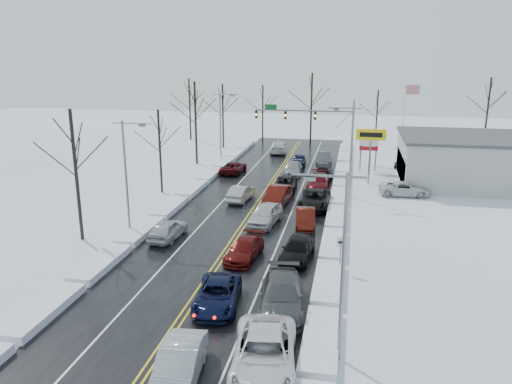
% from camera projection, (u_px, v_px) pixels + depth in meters
% --- Properties ---
extents(ground, '(160.00, 160.00, 0.00)m').
position_uv_depth(ground, '(245.00, 224.00, 42.04)').
color(ground, white).
rests_on(ground, ground).
extents(road_surface, '(14.00, 84.00, 0.01)m').
position_uv_depth(road_surface, '(249.00, 216.00, 43.93)').
color(road_surface, black).
rests_on(road_surface, ground).
extents(snow_bank_left, '(1.77, 72.00, 0.49)m').
position_uv_depth(snow_bank_left, '(168.00, 211.00, 45.35)').
color(snow_bank_left, white).
rests_on(snow_bank_left, ground).
extents(snow_bank_right, '(1.77, 72.00, 0.49)m').
position_uv_depth(snow_bank_right, '(337.00, 222.00, 42.51)').
color(snow_bank_right, white).
rests_on(snow_bank_right, ground).
extents(traffic_signal_mast, '(13.28, 0.39, 8.00)m').
position_uv_depth(traffic_signal_mast, '(315.00, 119.00, 66.39)').
color(traffic_signal_mast, slate).
rests_on(traffic_signal_mast, ground).
extents(tires_plus_sign, '(3.20, 0.34, 6.00)m').
position_uv_depth(tires_plus_sign, '(371.00, 138.00, 53.86)').
color(tires_plus_sign, slate).
rests_on(tires_plus_sign, ground).
extents(used_vehicles_sign, '(2.20, 0.22, 4.65)m').
position_uv_depth(used_vehicles_sign, '(369.00, 144.00, 59.99)').
color(used_vehicles_sign, slate).
rests_on(used_vehicles_sign, ground).
extents(speed_limit_sign, '(0.55, 0.09, 2.35)m').
position_uv_depth(speed_limit_sign, '(341.00, 247.00, 32.51)').
color(speed_limit_sign, slate).
rests_on(speed_limit_sign, ground).
extents(flagpole, '(1.87, 1.20, 10.00)m').
position_uv_depth(flagpole, '(405.00, 116.00, 65.98)').
color(flagpole, silver).
rests_on(flagpole, ground).
extents(dealership_building, '(20.40, 12.40, 5.30)m').
position_uv_depth(dealership_building, '(497.00, 161.00, 53.87)').
color(dealership_building, '#A7A7A2').
rests_on(dealership_building, ground).
extents(streetlight_se, '(3.20, 0.25, 9.00)m').
position_uv_depth(streetlight_se, '(339.00, 253.00, 22.06)').
color(streetlight_se, slate).
rests_on(streetlight_se, ground).
extents(streetlight_ne, '(3.20, 0.25, 9.00)m').
position_uv_depth(streetlight_ne, '(349.00, 144.00, 48.52)').
color(streetlight_ne, slate).
rests_on(streetlight_ne, ground).
extents(streetlight_sw, '(3.20, 0.25, 9.00)m').
position_uv_depth(streetlight_sw, '(128.00, 168.00, 38.39)').
color(streetlight_sw, slate).
rests_on(streetlight_sw, ground).
extents(streetlight_nw, '(3.20, 0.25, 9.00)m').
position_uv_depth(streetlight_nw, '(222.00, 121.00, 64.85)').
color(streetlight_nw, slate).
rests_on(streetlight_nw, ground).
extents(tree_left_b, '(4.00, 4.00, 10.00)m').
position_uv_depth(tree_left_b, '(74.00, 150.00, 36.64)').
color(tree_left_b, '#2D231C').
rests_on(tree_left_b, ground).
extents(tree_left_c, '(3.40, 3.40, 8.50)m').
position_uv_depth(tree_left_c, '(159.00, 135.00, 49.97)').
color(tree_left_c, '#2D231C').
rests_on(tree_left_c, ground).
extents(tree_left_d, '(4.20, 4.20, 10.50)m').
position_uv_depth(tree_left_d, '(195.00, 107.00, 62.96)').
color(tree_left_d, '#2D231C').
rests_on(tree_left_d, ground).
extents(tree_left_e, '(3.80, 3.80, 9.50)m').
position_uv_depth(tree_left_e, '(223.00, 104.00, 74.42)').
color(tree_left_e, '#2D231C').
rests_on(tree_left_e, ground).
extents(tree_far_a, '(4.00, 4.00, 10.00)m').
position_uv_depth(tree_far_a, '(189.00, 97.00, 81.34)').
color(tree_far_a, '#2D231C').
rests_on(tree_far_a, ground).
extents(tree_far_b, '(3.60, 3.60, 9.00)m').
position_uv_depth(tree_far_b, '(263.00, 102.00, 80.23)').
color(tree_far_b, '#2D231C').
rests_on(tree_far_b, ground).
extents(tree_far_c, '(4.40, 4.40, 11.00)m').
position_uv_depth(tree_far_c, '(312.00, 95.00, 76.47)').
color(tree_far_c, '#2D231C').
rests_on(tree_far_c, ground).
extents(tree_far_d, '(3.40, 3.40, 8.50)m').
position_uv_depth(tree_far_d, '(377.00, 107.00, 76.49)').
color(tree_far_d, '#2D231C').
rests_on(tree_far_d, ground).
extents(tree_far_e, '(4.20, 4.20, 10.50)m').
position_uv_depth(tree_far_e, '(489.00, 99.00, 73.60)').
color(tree_far_e, '#2D231C').
rests_on(tree_far_e, ground).
extents(queued_car_1, '(2.27, 5.13, 1.64)m').
position_uv_depth(queued_car_1, '(180.00, 382.00, 21.75)').
color(queued_car_1, '#A4A8AC').
rests_on(queued_car_1, ground).
extents(queued_car_2, '(2.97, 5.38, 1.42)m').
position_uv_depth(queued_car_2, '(218.00, 306.00, 28.32)').
color(queued_car_2, black).
rests_on(queued_car_2, ground).
extents(queued_car_3, '(2.40, 4.87, 1.36)m').
position_uv_depth(queued_car_3, '(245.00, 258.00, 34.89)').
color(queued_car_3, '#510C0A').
rests_on(queued_car_3, ground).
extents(queued_car_4, '(2.66, 5.20, 1.70)m').
position_uv_depth(queued_car_4, '(265.00, 224.00, 41.88)').
color(queued_car_4, silver).
rests_on(queued_car_4, ground).
extents(queued_car_5, '(2.28, 5.34, 1.71)m').
position_uv_depth(queued_car_5, '(277.00, 204.00, 47.47)').
color(queued_car_5, '#4D0F0A').
rests_on(queued_car_5, ground).
extents(queued_car_6, '(2.43, 4.95, 1.35)m').
position_uv_depth(queued_car_6, '(285.00, 190.00, 52.31)').
color(queued_car_6, black).
rests_on(queued_car_6, ground).
extents(queued_car_7, '(2.04, 4.95, 1.43)m').
position_uv_depth(queued_car_7, '(293.00, 174.00, 59.16)').
color(queued_car_7, gray).
rests_on(queued_car_7, ground).
extents(queued_car_8, '(1.89, 4.28, 1.43)m').
position_uv_depth(queued_car_8, '(299.00, 166.00, 63.79)').
color(queued_car_8, black).
rests_on(queued_car_8, ground).
extents(queued_car_10, '(3.59, 6.50, 1.72)m').
position_uv_depth(queued_car_10, '(264.00, 371.00, 22.54)').
color(queued_car_10, white).
rests_on(queued_car_10, ground).
extents(queued_car_11, '(3.11, 6.19, 1.72)m').
position_uv_depth(queued_car_11, '(281.00, 309.00, 27.93)').
color(queued_car_11, '#424547').
rests_on(queued_car_11, ground).
extents(queued_car_12, '(2.38, 4.98, 1.64)m').
position_uv_depth(queued_car_12, '(297.00, 259.00, 34.71)').
color(queued_car_12, black).
rests_on(queued_car_12, ground).
extents(queued_car_13, '(2.03, 4.63, 1.48)m').
position_uv_depth(queued_car_13, '(305.00, 227.00, 41.32)').
color(queued_car_13, '#451009').
rests_on(queued_car_13, ground).
extents(queued_car_14, '(2.84, 5.89, 1.61)m').
position_uv_depth(queued_car_14, '(314.00, 208.00, 46.42)').
color(queued_car_14, black).
rests_on(queued_car_14, ground).
extents(queued_car_15, '(2.33, 5.53, 1.59)m').
position_uv_depth(queued_car_15, '(318.00, 189.00, 52.74)').
color(queued_car_15, '#540B11').
rests_on(queued_car_15, ground).
extents(queued_car_16, '(2.32, 5.10, 1.70)m').
position_uv_depth(queued_car_16, '(322.00, 181.00, 56.29)').
color(queued_car_16, black).
rests_on(queued_car_16, ground).
extents(queued_car_17, '(1.85, 4.98, 1.63)m').
position_uv_depth(queued_car_17, '(324.00, 165.00, 64.34)').
color(queued_car_17, '#434648').
rests_on(queued_car_17, ground).
extents(oncoming_car_0, '(2.07, 4.66, 1.49)m').
position_uv_depth(oncoming_car_0, '(241.00, 200.00, 48.69)').
color(oncoming_car_0, '#A4A7AB').
rests_on(oncoming_car_0, ground).
extents(oncoming_car_1, '(2.57, 5.09, 1.38)m').
position_uv_depth(oncoming_car_1, '(234.00, 173.00, 59.88)').
color(oncoming_car_1, '#43080C').
rests_on(oncoming_car_1, ground).
extents(oncoming_car_2, '(3.02, 6.04, 1.68)m').
position_uv_depth(oncoming_car_2, '(278.00, 153.00, 72.14)').
color(oncoming_car_2, silver).
rests_on(oncoming_car_2, ground).
extents(oncoming_car_3, '(2.11, 4.62, 1.54)m').
position_uv_depth(oncoming_car_3, '(168.00, 239.00, 38.65)').
color(oncoming_car_3, '#ACAFB4').
rests_on(oncoming_car_3, ground).
extents(parked_car_0, '(5.23, 2.60, 1.42)m').
position_uv_depth(parked_car_0, '(404.00, 196.00, 50.35)').
color(parked_car_0, silver).
rests_on(parked_car_0, ground).
extents(parked_car_1, '(2.58, 5.05, 1.40)m').
position_uv_depth(parked_car_1, '(430.00, 188.00, 53.25)').
color(parked_car_1, '#3A3D3F').
rests_on(parked_car_1, ground).
extents(parked_car_2, '(2.33, 4.83, 1.59)m').
position_uv_depth(parked_car_2, '(404.00, 172.00, 60.44)').
color(parked_car_2, black).
rests_on(parked_car_2, ground).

